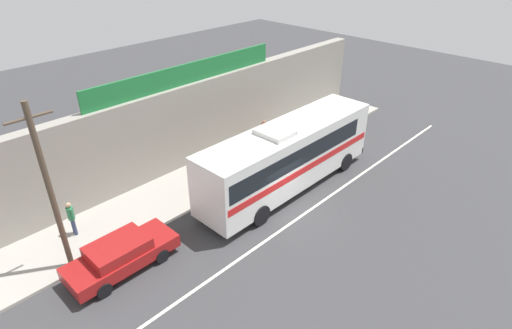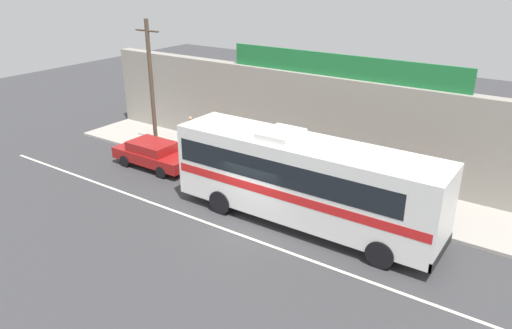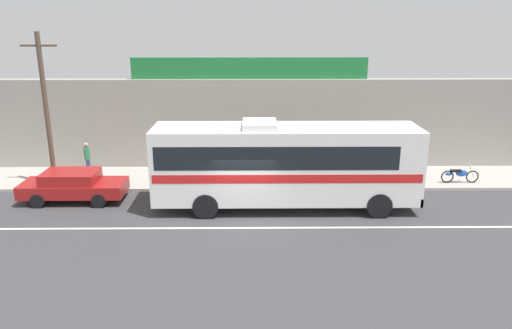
{
  "view_description": "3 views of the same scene",
  "coord_description": "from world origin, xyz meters",
  "px_view_note": "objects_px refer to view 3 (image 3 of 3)",
  "views": [
    {
      "loc": [
        -13.03,
        -10.53,
        12.24
      ],
      "look_at": [
        -0.0,
        2.02,
        1.88
      ],
      "focal_mm": 29.2,
      "sensor_mm": 36.0,
      "label": 1
    },
    {
      "loc": [
        10.14,
        -14.16,
        9.87
      ],
      "look_at": [
        -0.88,
        1.84,
        1.85
      ],
      "focal_mm": 34.19,
      "sensor_mm": 36.0,
      "label": 2
    },
    {
      "loc": [
        0.3,
        -18.48,
        7.88
      ],
      "look_at": [
        0.49,
        1.08,
        2.02
      ],
      "focal_mm": 34.56,
      "sensor_mm": 36.0,
      "label": 3
    }
  ],
  "objects_px": {
    "motorcycle_blue": "(369,175)",
    "motorcycle_green": "(459,174)",
    "pedestrian_far_left": "(265,161)",
    "pedestrian_far_right": "(87,156)",
    "parked_car": "(73,185)",
    "intercity_bus": "(284,161)",
    "pedestrian_by_curb": "(333,156)",
    "utility_pole": "(46,109)"
  },
  "relations": [
    {
      "from": "motorcycle_blue",
      "to": "utility_pole",
      "type": "bearing_deg",
      "value": -178.84
    },
    {
      "from": "pedestrian_by_curb",
      "to": "utility_pole",
      "type": "bearing_deg",
      "value": -172.56
    },
    {
      "from": "parked_car",
      "to": "pedestrian_far_left",
      "type": "height_order",
      "value": "pedestrian_far_left"
    },
    {
      "from": "pedestrian_by_curb",
      "to": "pedestrian_far_left",
      "type": "height_order",
      "value": "pedestrian_far_left"
    },
    {
      "from": "pedestrian_far_right",
      "to": "pedestrian_far_left",
      "type": "height_order",
      "value": "pedestrian_far_left"
    },
    {
      "from": "motorcycle_green",
      "to": "intercity_bus",
      "type": "bearing_deg",
      "value": -162.32
    },
    {
      "from": "motorcycle_blue",
      "to": "pedestrian_far_right",
      "type": "relative_size",
      "value": 1.1
    },
    {
      "from": "utility_pole",
      "to": "motorcycle_green",
      "type": "height_order",
      "value": "utility_pole"
    },
    {
      "from": "utility_pole",
      "to": "motorcycle_blue",
      "type": "height_order",
      "value": "utility_pole"
    },
    {
      "from": "pedestrian_far_left",
      "to": "pedestrian_by_curb",
      "type": "bearing_deg",
      "value": 18.3
    },
    {
      "from": "motorcycle_blue",
      "to": "intercity_bus",
      "type": "bearing_deg",
      "value": -147.37
    },
    {
      "from": "motorcycle_green",
      "to": "pedestrian_by_curb",
      "type": "xyz_separation_m",
      "value": [
        -5.95,
        1.44,
        0.53
      ]
    },
    {
      "from": "motorcycle_green",
      "to": "pedestrian_far_left",
      "type": "bearing_deg",
      "value": 178.2
    },
    {
      "from": "intercity_bus",
      "to": "parked_car",
      "type": "distance_m",
      "value": 9.42
    },
    {
      "from": "motorcycle_green",
      "to": "pedestrian_far_left",
      "type": "distance_m",
      "value": 9.45
    },
    {
      "from": "motorcycle_blue",
      "to": "pedestrian_far_left",
      "type": "distance_m",
      "value": 5.05
    },
    {
      "from": "intercity_bus",
      "to": "pedestrian_far_right",
      "type": "height_order",
      "value": "intercity_bus"
    },
    {
      "from": "utility_pole",
      "to": "pedestrian_far_left",
      "type": "height_order",
      "value": "utility_pole"
    },
    {
      "from": "motorcycle_blue",
      "to": "pedestrian_by_curb",
      "type": "bearing_deg",
      "value": 136.53
    },
    {
      "from": "motorcycle_blue",
      "to": "pedestrian_far_right",
      "type": "height_order",
      "value": "pedestrian_far_right"
    },
    {
      "from": "motorcycle_blue",
      "to": "pedestrian_far_right",
      "type": "bearing_deg",
      "value": 173.96
    },
    {
      "from": "intercity_bus",
      "to": "pedestrian_far_right",
      "type": "relative_size",
      "value": 6.53
    },
    {
      "from": "intercity_bus",
      "to": "utility_pole",
      "type": "bearing_deg",
      "value": 167.07
    },
    {
      "from": "intercity_bus",
      "to": "utility_pole",
      "type": "height_order",
      "value": "utility_pole"
    },
    {
      "from": "parked_car",
      "to": "pedestrian_far_right",
      "type": "relative_size",
      "value": 2.66
    },
    {
      "from": "pedestrian_far_right",
      "to": "parked_car",
      "type": "bearing_deg",
      "value": -82.99
    },
    {
      "from": "motorcycle_blue",
      "to": "pedestrian_far_left",
      "type": "bearing_deg",
      "value": 176.43
    },
    {
      "from": "pedestrian_far_right",
      "to": "pedestrian_far_left",
      "type": "distance_m",
      "value": 9.1
    },
    {
      "from": "parked_car",
      "to": "motorcycle_blue",
      "type": "relative_size",
      "value": 2.42
    },
    {
      "from": "utility_pole",
      "to": "pedestrian_by_curb",
      "type": "height_order",
      "value": "utility_pole"
    },
    {
      "from": "parked_car",
      "to": "motorcycle_blue",
      "type": "height_order",
      "value": "parked_car"
    },
    {
      "from": "utility_pole",
      "to": "pedestrian_by_curb",
      "type": "xyz_separation_m",
      "value": [
        13.52,
        1.77,
        -2.76
      ]
    },
    {
      "from": "motorcycle_blue",
      "to": "motorcycle_green",
      "type": "bearing_deg",
      "value": 0.2
    },
    {
      "from": "intercity_bus",
      "to": "utility_pole",
      "type": "distance_m",
      "value": 11.15
    },
    {
      "from": "utility_pole",
      "to": "pedestrian_far_left",
      "type": "relative_size",
      "value": 4.1
    },
    {
      "from": "motorcycle_green",
      "to": "pedestrian_far_left",
      "type": "xyz_separation_m",
      "value": [
        -9.42,
        0.3,
        0.6
      ]
    },
    {
      "from": "motorcycle_blue",
      "to": "motorcycle_green",
      "type": "xyz_separation_m",
      "value": [
        4.41,
        0.02,
        0.0
      ]
    },
    {
      "from": "pedestrian_far_right",
      "to": "pedestrian_far_left",
      "type": "xyz_separation_m",
      "value": [
        9.02,
        -1.17,
        0.03
      ]
    },
    {
      "from": "pedestrian_by_curb",
      "to": "intercity_bus",
      "type": "bearing_deg",
      "value": -123.38
    },
    {
      "from": "parked_car",
      "to": "pedestrian_by_curb",
      "type": "bearing_deg",
      "value": 15.56
    },
    {
      "from": "motorcycle_blue",
      "to": "pedestrian_far_left",
      "type": "xyz_separation_m",
      "value": [
        -5.01,
        0.31,
        0.6
      ]
    },
    {
      "from": "motorcycle_blue",
      "to": "parked_car",
      "type": "bearing_deg",
      "value": -172.05
    }
  ]
}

